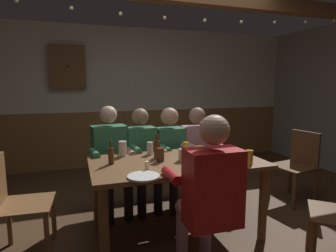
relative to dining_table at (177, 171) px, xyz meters
name	(u,v)px	position (x,y,z in m)	size (l,w,h in m)	color
ground_plane	(179,237)	(0.00, -0.09, -0.63)	(7.64, 7.64, 0.00)	#4C331E
back_wall_upper	(126,70)	(0.00, 2.64, 1.09)	(6.37, 0.12, 1.47)	beige
back_wall_wainscot	(128,137)	(0.00, 2.64, -0.14)	(6.37, 0.12, 0.99)	brown
dining_table	(177,171)	(0.00, 0.00, 0.00)	(1.62, 0.90, 0.74)	brown
person_0	(111,155)	(-0.54, 0.68, 0.04)	(0.55, 0.57, 1.22)	#33724C
person_1	(143,155)	(-0.18, 0.67, 0.02)	(0.51, 0.53, 1.19)	#33724C
person_2	(172,152)	(0.19, 0.67, 0.02)	(0.50, 0.54, 1.19)	#33724C
person_3	(199,151)	(0.54, 0.66, 0.01)	(0.54, 0.56, 1.18)	#B78493
person_4	(209,190)	(0.00, -0.69, 0.06)	(0.54, 0.53, 1.26)	#AD1919
chair_empty_near_right	(14,203)	(-1.43, 0.09, -0.16)	(0.47, 0.47, 0.88)	brown
chair_empty_far_end	(298,164)	(1.73, 0.28, -0.16)	(0.51, 0.51, 0.88)	brown
table_candle	(147,166)	(-0.35, -0.22, 0.15)	(0.04, 0.04, 0.08)	#F9E08C
plate_0	(144,176)	(-0.42, -0.38, 0.12)	(0.26, 0.26, 0.01)	white
plate_1	(205,156)	(0.33, 0.05, 0.12)	(0.23, 0.23, 0.01)	white
bottle_0	(111,155)	(-0.61, 0.07, 0.19)	(0.05, 0.05, 0.22)	#593314
bottle_1	(157,148)	(-0.15, 0.15, 0.20)	(0.06, 0.06, 0.24)	#593314
pint_glass_0	(123,149)	(-0.46, 0.33, 0.18)	(0.08, 0.08, 0.15)	white
pint_glass_1	(150,148)	(-0.18, 0.31, 0.17)	(0.06, 0.06, 0.13)	white
pint_glass_2	(201,154)	(0.19, -0.14, 0.19)	(0.08, 0.08, 0.15)	gold
pint_glass_3	(182,155)	(0.05, -0.02, 0.17)	(0.07, 0.07, 0.11)	white
pint_glass_4	(249,157)	(0.59, -0.33, 0.17)	(0.07, 0.07, 0.13)	gold
pint_glass_5	(227,161)	(0.34, -0.35, 0.16)	(0.08, 0.08, 0.11)	#E5C64C
pint_glass_6	(160,155)	(-0.16, 0.02, 0.17)	(0.08, 0.08, 0.13)	#4C2D19
pint_glass_7	(186,147)	(0.21, 0.28, 0.16)	(0.07, 0.07, 0.11)	gold
wall_dart_cabinet	(68,67)	(-0.98, 2.51, 1.12)	(0.56, 0.15, 0.70)	brown
string_lights	(165,12)	(0.00, 0.37, 1.55)	(4.49, 0.04, 0.16)	#F9EAB2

